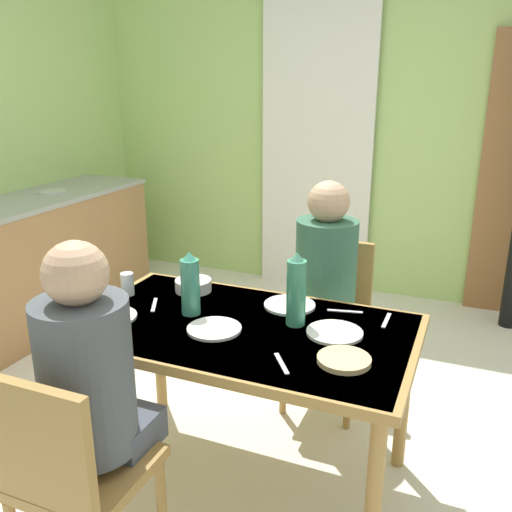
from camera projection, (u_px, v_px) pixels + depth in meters
ground_plane at (235, 434)px, 2.71m from camera, size 5.83×5.83×0.00m
wall_back at (354, 111)px, 4.24m from camera, size 4.57×0.10×2.87m
curtain_panel at (316, 141)px, 4.32m from camera, size 0.90×0.03×2.41m
kitchen_counter at (29, 264)px, 3.80m from camera, size 0.61×2.06×0.91m
dining_table at (242, 342)px, 2.24m from camera, size 1.38×0.80×0.72m
chair_near_diner at (69, 472)px, 1.72m from camera, size 0.40×0.40×0.87m
chair_far_diner at (330, 313)px, 2.89m from camera, size 0.40×0.40×0.87m
person_near_diner at (89, 372)px, 1.75m from camera, size 0.30×0.37×0.77m
person_far_diner at (325, 270)px, 2.68m from camera, size 0.30×0.37×0.77m
water_bottle_green_near at (190, 285)px, 2.29m from camera, size 0.08×0.08×0.27m
water_bottle_green_far at (296, 291)px, 2.19m from camera, size 0.08×0.08×0.31m
serving_bowl_center at (193, 285)px, 2.57m from camera, size 0.17×0.17×0.05m
dinner_plate_near_left at (110, 317)px, 2.28m from camera, size 0.22×0.22×0.01m
dinner_plate_near_right at (214, 329)px, 2.17m from camera, size 0.22×0.22×0.01m
dinner_plate_far_center at (290, 305)px, 2.40m from camera, size 0.22×0.22×0.01m
dinner_plate_far_side at (335, 332)px, 2.14m from camera, size 0.22×0.22×0.01m
drinking_glass_by_near_diner at (127, 284)px, 2.52m from camera, size 0.06×0.06×0.10m
bread_plate_sliced at (344, 360)px, 1.93m from camera, size 0.19×0.19×0.02m
cutlery_knife_near at (154, 305)px, 2.41m from camera, size 0.08×0.14×0.00m
cutlery_fork_near at (345, 311)px, 2.35m from camera, size 0.15×0.05×0.00m
cutlery_knife_far at (281, 363)px, 1.92m from camera, size 0.10×0.13×0.00m
cutlery_fork_far at (386, 320)px, 2.26m from camera, size 0.02×0.15×0.00m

